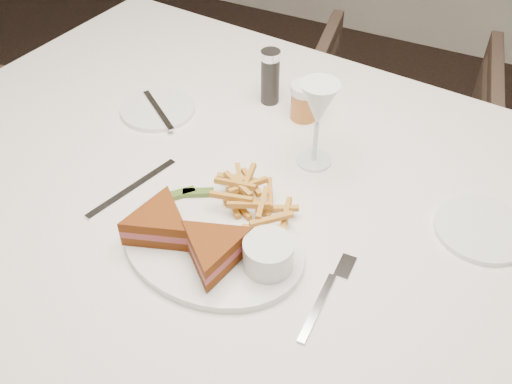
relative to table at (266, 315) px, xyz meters
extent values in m
cube|color=white|center=(0.00, 0.00, 0.00)|extent=(1.65, 1.19, 0.75)
imported|color=#49382D|center=(0.03, 0.97, -0.07)|extent=(0.68, 0.64, 0.61)
ellipsoid|color=white|center=(-0.03, -0.15, 0.38)|extent=(0.35, 0.28, 0.01)
cube|color=silver|center=(-0.23, -0.10, 0.38)|extent=(0.07, 0.20, 0.00)
cylinder|color=white|center=(-0.33, 0.13, 0.38)|extent=(0.16, 0.16, 0.01)
cylinder|color=white|center=(0.36, 0.08, 0.38)|extent=(0.16, 0.16, 0.01)
cylinder|color=black|center=(-0.13, 0.28, 0.44)|extent=(0.04, 0.04, 0.12)
cylinder|color=#B0622A|center=(-0.04, 0.25, 0.42)|extent=(0.06, 0.06, 0.08)
cube|color=#426222|center=(-0.11, -0.07, 0.40)|extent=(0.06, 0.04, 0.01)
cube|color=#426222|center=(-0.13, -0.09, 0.40)|extent=(0.05, 0.05, 0.01)
cylinder|color=white|center=(0.08, -0.16, 0.42)|extent=(0.08, 0.08, 0.05)
camera|label=1|loc=(0.32, -0.69, 1.09)|focal=40.00mm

